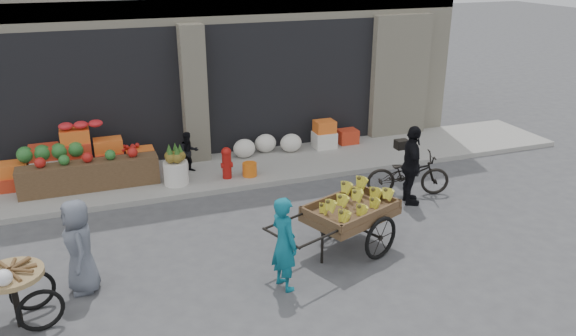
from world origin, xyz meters
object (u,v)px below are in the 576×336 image
object	(u,v)px
tricycle_cart	(13,290)
bicycle	(408,174)
seated_person	(189,152)
vendor_grey	(79,246)
cyclist	(412,166)
vendor_woman	(284,243)
fire_hydrant	(227,162)
banana_cart	(349,210)
pineapple_bin	(176,173)
orange_bucket	(250,169)

from	to	relation	value
tricycle_cart	bicycle	distance (m)	7.59
bicycle	seated_person	bearing A→B (deg)	76.60
vendor_grey	cyclist	bearing A→B (deg)	93.17
vendor_woman	bicycle	xyz separation A→B (m)	(3.60, 2.38, -0.29)
fire_hydrant	bicycle	xyz separation A→B (m)	(3.39, -1.90, -0.05)
seated_person	bicycle	size ratio (longest dim) A/B	0.54
banana_cart	pineapple_bin	bearing A→B (deg)	100.21
fire_hydrant	vendor_woman	xyz separation A→B (m)	(-0.22, -4.28, 0.24)
orange_bucket	cyclist	size ratio (longest dim) A/B	0.20
pineapple_bin	seated_person	distance (m)	0.75
banana_cart	cyclist	size ratio (longest dim) A/B	1.68
banana_cart	bicycle	bearing A→B (deg)	16.38
banana_cart	vendor_woman	bearing A→B (deg)	-175.84
fire_hydrant	bicycle	world-z (taller)	bicycle
orange_bucket	seated_person	distance (m)	1.42
fire_hydrant	tricycle_cart	size ratio (longest dim) A/B	0.49
bicycle	cyclist	distance (m)	0.57
tricycle_cart	banana_cart	bearing A→B (deg)	-9.38
seated_person	banana_cart	size ratio (longest dim) A/B	0.34
orange_bucket	vendor_woman	world-z (taller)	vendor_woman
cyclist	vendor_grey	bearing A→B (deg)	117.74
seated_person	tricycle_cart	world-z (taller)	seated_person
bicycle	cyclist	world-z (taller)	cyclist
vendor_woman	bicycle	world-z (taller)	vendor_woman
pineapple_bin	seated_person	bearing A→B (deg)	56.31
seated_person	vendor_grey	world-z (taller)	vendor_grey
fire_hydrant	tricycle_cart	distance (m)	5.56
vendor_woman	banana_cart	bearing A→B (deg)	-79.18
orange_bucket	banana_cart	xyz separation A→B (m)	(0.66, -3.57, 0.50)
vendor_woman	vendor_grey	xyz separation A→B (m)	(-2.85, 0.97, -0.01)
tricycle_cart	vendor_grey	distance (m)	1.08
vendor_grey	bicycle	distance (m)	6.61
tricycle_cart	seated_person	bearing A→B (deg)	41.97
pineapple_bin	banana_cart	bearing A→B (deg)	-58.41
seated_person	cyclist	distance (m)	4.88
banana_cart	bicycle	size ratio (longest dim) A/B	1.59
cyclist	banana_cart	bearing A→B (deg)	141.71
banana_cart	bicycle	distance (m)	2.84
cyclist	tricycle_cart	bearing A→B (deg)	121.46
bicycle	vendor_woman	bearing A→B (deg)	142.02
vendor_woman	tricycle_cart	xyz separation A→B (m)	(-3.71, 0.35, -0.18)
fire_hydrant	vendor_grey	bearing A→B (deg)	-132.79
pineapple_bin	bicycle	world-z (taller)	bicycle
tricycle_cart	bicycle	xyz separation A→B (m)	(7.32, 2.03, -0.11)
vendor_woman	seated_person	bearing A→B (deg)	-9.11
fire_hydrant	cyclist	bearing A→B (deg)	-35.80
cyclist	bicycle	bearing A→B (deg)	-8.02
pineapple_bin	seated_person	xyz separation A→B (m)	(0.40, 0.60, 0.21)
vendor_grey	cyclist	xyz separation A→B (m)	(6.25, 1.01, 0.08)
tricycle_cart	orange_bucket	bearing A→B (deg)	28.37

